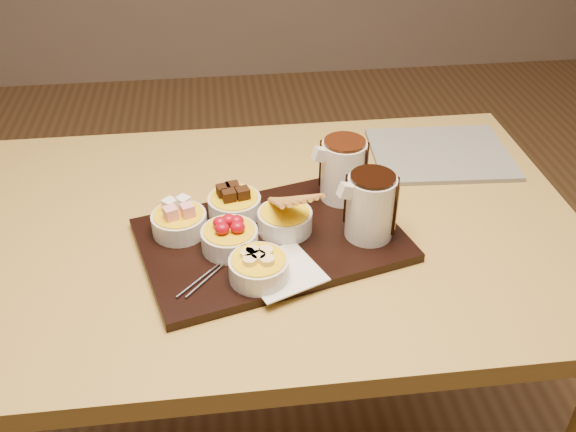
{
  "coord_description": "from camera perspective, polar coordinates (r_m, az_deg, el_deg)",
  "views": [
    {
      "loc": [
        -0.08,
        -0.99,
        1.47
      ],
      "look_at": [
        0.03,
        -0.07,
        0.81
      ],
      "focal_mm": 40.0,
      "sensor_mm": 36.0,
      "label": 1
    }
  ],
  "objects": [
    {
      "name": "bowl_biscotti",
      "position": [
        1.17,
        -0.28,
        -0.44
      ],
      "size": [
        0.1,
        0.1,
        0.04
      ],
      "primitive_type": "cylinder",
      "color": "silver",
      "rests_on": "serving_board"
    },
    {
      "name": "pitcher_milk_chocolate",
      "position": [
        1.24,
        4.93,
        4.03
      ],
      "size": [
        0.11,
        0.11,
        0.12
      ],
      "primitive_type": "cylinder",
      "rotation": [
        0.0,
        0.0,
        0.26
      ],
      "color": "silver",
      "rests_on": "serving_board"
    },
    {
      "name": "fondue_skewers",
      "position": [
        1.11,
        -5.26,
        -3.54
      ],
      "size": [
        0.21,
        0.2,
        0.01
      ],
      "primitive_type": null,
      "rotation": [
        0.0,
        0.0,
        -0.75
      ],
      "color": "silver",
      "rests_on": "serving_board"
    },
    {
      "name": "bowl_strawberries",
      "position": [
        1.13,
        -5.2,
        -2.08
      ],
      "size": [
        0.1,
        0.1,
        0.04
      ],
      "primitive_type": "cylinder",
      "color": "silver",
      "rests_on": "serving_board"
    },
    {
      "name": "bowl_bananas",
      "position": [
        1.06,
        -2.6,
        -4.72
      ],
      "size": [
        0.1,
        0.1,
        0.04
      ],
      "primitive_type": "cylinder",
      "color": "silver",
      "rests_on": "serving_board"
    },
    {
      "name": "dining_table",
      "position": [
        1.29,
        -1.7,
        -4.14
      ],
      "size": [
        1.2,
        0.8,
        0.75
      ],
      "color": "#B49343",
      "rests_on": "ground"
    },
    {
      "name": "bowl_marshmallows",
      "position": [
        1.18,
        -9.63,
        -0.64
      ],
      "size": [
        0.1,
        0.1,
        0.04
      ],
      "primitive_type": "cylinder",
      "color": "silver",
      "rests_on": "serving_board"
    },
    {
      "name": "pitcher_dark_chocolate",
      "position": [
        1.14,
        7.34,
        0.78
      ],
      "size": [
        0.11,
        0.11,
        0.12
      ],
      "primitive_type": "cylinder",
      "rotation": [
        0.0,
        0.0,
        0.26
      ],
      "color": "silver",
      "rests_on": "serving_board"
    },
    {
      "name": "bowl_cake",
      "position": [
        1.21,
        -4.77,
        0.88
      ],
      "size": [
        0.1,
        0.1,
        0.04
      ],
      "primitive_type": "cylinder",
      "color": "silver",
      "rests_on": "serving_board"
    },
    {
      "name": "newspaper",
      "position": [
        1.48,
        13.39,
        5.4
      ],
      "size": [
        0.32,
        0.26,
        0.01
      ],
      "primitive_type": "cube",
      "rotation": [
        0.0,
        0.0,
        -0.06
      ],
      "color": "beige",
      "rests_on": "dining_table"
    },
    {
      "name": "serving_board",
      "position": [
        1.17,
        -1.46,
        -2.15
      ],
      "size": [
        0.52,
        0.41,
        0.02
      ],
      "primitive_type": "cube",
      "rotation": [
        0.0,
        0.0,
        0.26
      ],
      "color": "black",
      "rests_on": "dining_table"
    },
    {
      "name": "napkin",
      "position": [
        1.08,
        -0.58,
        -4.93
      ],
      "size": [
        0.16,
        0.16,
        0.0
      ],
      "primitive_type": "cube",
      "rotation": [
        0.0,
        0.0,
        0.4
      ],
      "color": "white",
      "rests_on": "serving_board"
    }
  ]
}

